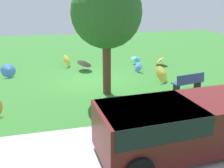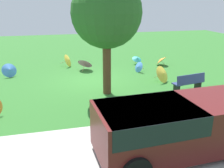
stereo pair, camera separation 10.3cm
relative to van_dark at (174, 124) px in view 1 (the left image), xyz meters
The scene contains 12 objects.
ground 7.27m from the van_dark, 81.57° to the right, with size 40.00×40.00×0.00m, color #2D6B28.
road_strip 1.40m from the van_dark, ahead, with size 40.00×3.98×0.01m, color #B2AFA8.
van_dark is the anchor object (origin of this frame).
park_bench 5.45m from the van_dark, 125.10° to the right, with size 1.66×0.77×0.90m.
shade_tree 5.92m from the van_dark, 82.35° to the right, with size 3.08×3.08×5.22m.
parasol_yellow_0 10.88m from the van_dark, 79.10° to the right, with size 0.93×0.95×0.84m.
parasol_pink_0 9.58m from the van_dark, 83.26° to the right, with size 1.21×1.18×0.83m.
parasol_orange_0 10.36m from the van_dark, 112.62° to the right, with size 1.04×1.04×0.70m.
parasol_teal_0 10.55m from the van_dark, 103.91° to the right, with size 0.75×0.75×0.60m.
parasol_blue_0 8.53m from the van_dark, 103.17° to the right, with size 0.69×0.73×0.65m.
parasol_yellow_1 6.66m from the van_dark, 112.78° to the right, with size 1.12×1.05×0.90m.
parasol_blue_1 10.65m from the van_dark, 58.72° to the right, with size 0.98×0.86×0.81m.
Camera 1 is at (2.16, 12.80, 4.21)m, focal length 40.26 mm.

